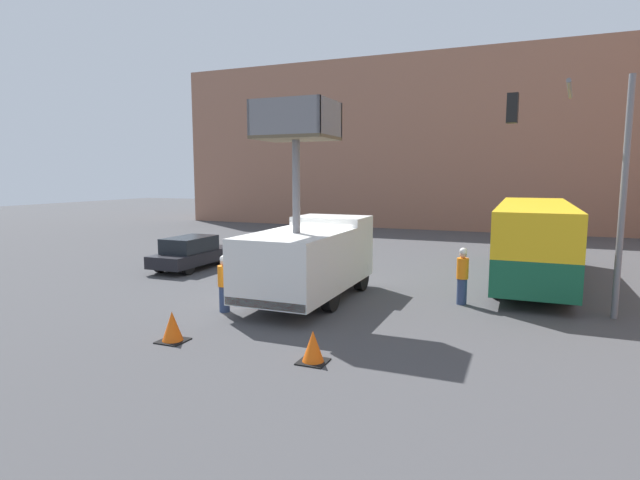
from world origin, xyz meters
TOP-DOWN VIEW (x-y plane):
  - ground_plane at (0.00, 0.00)m, footprint 120.00×120.00m
  - building_backdrop_far at (0.00, 27.98)m, footprint 44.00×10.00m
  - utility_truck at (0.11, -0.76)m, footprint 2.60×6.21m
  - city_bus at (7.07, 5.58)m, footprint 2.62×11.00m
  - traffic_light_pole at (8.25, 0.80)m, footprint 3.35×3.10m
  - road_worker_near_truck at (-1.75, -3.06)m, footprint 0.38×0.38m
  - road_worker_directing at (4.92, 0.66)m, footprint 0.38×0.38m
  - traffic_cone_near_truck at (-1.41, -5.95)m, footprint 0.68×0.68m
  - traffic_cone_mid_road at (2.44, -5.90)m, footprint 0.64×0.64m
  - parked_car_curbside at (-7.13, 2.52)m, footprint 1.72×4.38m

SIDE VIEW (x-z plane):
  - ground_plane at x=0.00m, z-range 0.00..0.00m
  - traffic_cone_mid_road at x=2.44m, z-range -0.02..0.71m
  - traffic_cone_near_truck at x=-1.41m, z-range -0.02..0.76m
  - parked_car_curbside at x=-7.13m, z-range 0.01..1.47m
  - road_worker_near_truck at x=-1.75m, z-range -0.01..1.76m
  - road_worker_directing at x=4.92m, z-range 0.00..1.87m
  - utility_truck at x=0.11m, z-range -1.62..4.79m
  - city_bus at x=7.07m, z-range 0.27..3.36m
  - traffic_light_pole at x=8.25m, z-range 1.15..8.14m
  - building_backdrop_far at x=0.00m, z-range 0.00..13.47m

